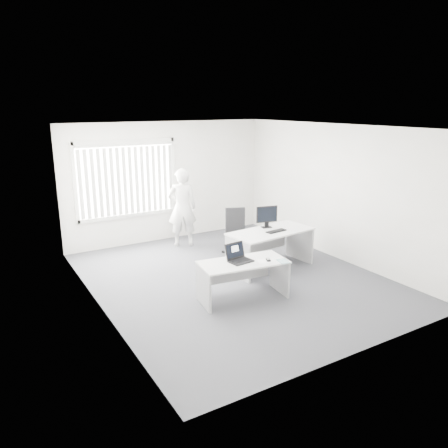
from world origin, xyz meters
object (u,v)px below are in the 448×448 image
laptop (241,253)px  desk_near (243,272)px  person (182,207)px  office_chair (237,241)px  monitor (267,217)px  desk_far (271,241)px

laptop → desk_near: bearing=-17.1°
desk_near → person: bearing=90.6°
desk_near → office_chair: 2.21m
office_chair → monitor: monitor is taller
desk_near → office_chair: size_ratio=1.50×
laptop → office_chair: bearing=52.8°
office_chair → monitor: bearing=-53.7°
person → monitor: bearing=134.4°
desk_near → desk_far: bearing=43.9°
desk_near → monitor: bearing=48.8°
person → laptop: size_ratio=4.79×
office_chair → laptop: office_chair is taller
person → monitor: (0.93, -1.99, 0.10)m
office_chair → monitor: size_ratio=2.32×
laptop → monitor: (1.36, 1.14, 0.19)m
person → monitor: 2.20m
laptop → person: bearing=75.6°
desk_far → monitor: 0.50m
office_chair → person: size_ratio=0.57×
monitor → laptop: bearing=-126.7°
person → monitor: size_ratio=4.08×
desk_far → office_chair: (-0.16, 1.00, -0.24)m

